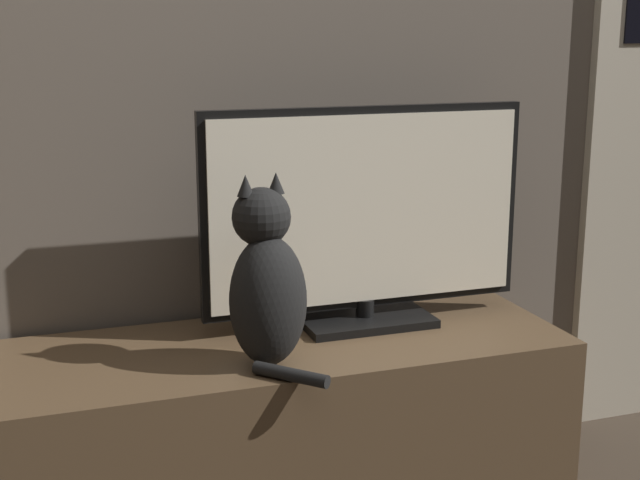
# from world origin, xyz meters

# --- Properties ---
(tv_stand) EXTENTS (1.30, 0.47, 0.45)m
(tv_stand) POSITION_xyz_m (0.00, 0.95, 0.22)
(tv_stand) COLOR brown
(tv_stand) RESTS_ON ground_plane
(tv) EXTENTS (0.80, 0.19, 0.53)m
(tv) POSITION_xyz_m (0.22, 1.02, 0.71)
(tv) COLOR black
(tv) RESTS_ON tv_stand
(cat) EXTENTS (0.19, 0.28, 0.41)m
(cat) POSITION_xyz_m (-0.07, 0.84, 0.62)
(cat) COLOR black
(cat) RESTS_ON tv_stand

